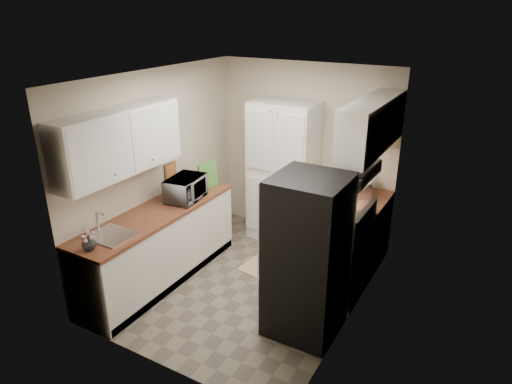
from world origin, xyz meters
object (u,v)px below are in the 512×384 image
(toaster_oven, at_px, (360,186))
(refrigerator, at_px, (307,257))
(microwave, at_px, (186,188))
(electric_range, at_px, (336,255))
(wine_bottle, at_px, (199,179))
(pantry_cabinet, at_px, (283,173))

(toaster_oven, bearing_deg, refrigerator, -102.73)
(toaster_oven, bearing_deg, microwave, -159.06)
(electric_range, xyz_separation_m, microwave, (-1.88, -0.36, 0.59))
(wine_bottle, height_order, toaster_oven, wine_bottle)
(pantry_cabinet, bearing_deg, refrigerator, -56.54)
(electric_range, distance_m, toaster_oven, 1.04)
(pantry_cabinet, xyz_separation_m, wine_bottle, (-0.81, -0.88, 0.05))
(electric_range, height_order, wine_bottle, wine_bottle)
(electric_range, bearing_deg, toaster_oven, 92.83)
(pantry_cabinet, height_order, wine_bottle, pantry_cabinet)
(microwave, height_order, toaster_oven, microwave)
(electric_range, bearing_deg, microwave, -169.25)
(pantry_cabinet, xyz_separation_m, toaster_oven, (1.13, -0.04, 0.03))
(refrigerator, xyz_separation_m, toaster_oven, (-0.01, 1.68, 0.18))
(pantry_cabinet, height_order, electric_range, pantry_cabinet)
(electric_range, height_order, toaster_oven, toaster_oven)
(microwave, xyz_separation_m, wine_bottle, (-0.10, 0.40, -0.02))
(electric_range, bearing_deg, pantry_cabinet, 141.78)
(pantry_cabinet, bearing_deg, microwave, -118.96)
(refrigerator, distance_m, wine_bottle, 2.13)
(pantry_cabinet, xyz_separation_m, electric_range, (1.17, -0.93, -0.52))
(electric_range, bearing_deg, refrigerator, -92.48)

